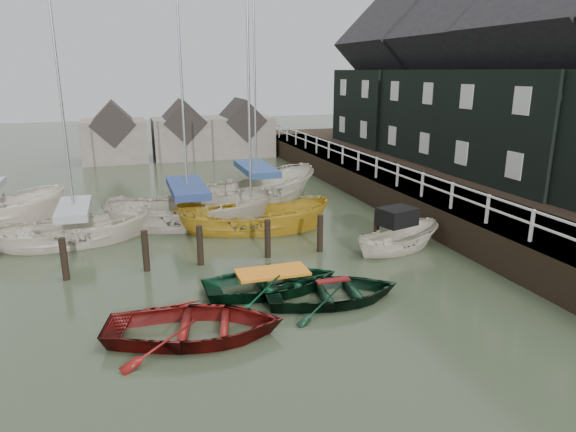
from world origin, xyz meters
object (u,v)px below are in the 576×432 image
object	(u,v)px
rowboat_red	(196,337)
sailboat_b	(189,224)
rowboat_dkgreen	(332,301)
sailboat_d	(257,200)
rowboat_green	(273,291)
sailboat_a	(78,241)
sailboat_c	(252,229)
motorboat	(398,246)

from	to	relation	value
rowboat_red	sailboat_b	bearing A→B (deg)	6.68
rowboat_dkgreen	sailboat_d	xyz separation A→B (m)	(0.87, 12.20, 0.06)
rowboat_green	sailboat_a	world-z (taller)	sailboat_a
rowboat_red	rowboat_green	distance (m)	3.38
rowboat_green	sailboat_d	bearing A→B (deg)	-12.10
rowboat_red	sailboat_c	bearing A→B (deg)	-9.64
rowboat_green	sailboat_c	xyz separation A→B (m)	(0.90, 6.28, 0.01)
rowboat_red	sailboat_b	world-z (taller)	sailboat_b
motorboat	sailboat_b	xyz separation A→B (m)	(-7.03, 5.57, -0.06)
motorboat	sailboat_d	xyz separation A→B (m)	(-3.17, 8.83, -0.06)
motorboat	sailboat_a	world-z (taller)	sailboat_a
motorboat	sailboat_c	size ratio (longest dim) A/B	0.39
rowboat_red	sailboat_b	distance (m)	9.93
rowboat_green	sailboat_b	world-z (taller)	sailboat_b
rowboat_dkgreen	sailboat_c	world-z (taller)	sailboat_c
sailboat_b	sailboat_c	size ratio (longest dim) A/B	1.12
rowboat_green	sailboat_a	bearing A→B (deg)	41.53
rowboat_red	sailboat_a	bearing A→B (deg)	33.80
rowboat_dkgreen	sailboat_a	distance (m)	10.86
rowboat_red	sailboat_b	xyz separation A→B (m)	(1.11, 9.87, 0.06)
rowboat_green	rowboat_dkgreen	distance (m)	1.90
motorboat	sailboat_d	bearing A→B (deg)	4.02
motorboat	sailboat_b	distance (m)	8.97
sailboat_d	motorboat	bearing A→B (deg)	178.40
rowboat_green	rowboat_dkgreen	xyz separation A→B (m)	(1.47, -1.20, 0.00)
rowboat_dkgreen	motorboat	size ratio (longest dim) A/B	0.99
sailboat_b	rowboat_dkgreen	bearing A→B (deg)	-149.10
rowboat_green	sailboat_b	size ratio (longest dim) A/B	0.35
rowboat_red	motorboat	world-z (taller)	motorboat
rowboat_green	sailboat_d	xyz separation A→B (m)	(2.34, 11.00, 0.06)
rowboat_dkgreen	motorboat	world-z (taller)	motorboat
sailboat_c	rowboat_dkgreen	bearing A→B (deg)	-160.04
rowboat_dkgreen	sailboat_a	world-z (taller)	sailboat_a
rowboat_green	sailboat_c	distance (m)	6.35
sailboat_b	sailboat_d	size ratio (longest dim) A/B	0.97
sailboat_b	sailboat_c	xyz separation A→B (m)	(2.42, -1.46, -0.05)
motorboat	sailboat_d	world-z (taller)	sailboat_d
rowboat_green	motorboat	distance (m)	5.92
rowboat_red	sailboat_c	xyz separation A→B (m)	(3.52, 8.41, 0.01)
sailboat_a	sailboat_b	xyz separation A→B (m)	(4.45, 1.02, -0.00)
rowboat_red	sailboat_c	size ratio (longest dim) A/B	0.42
sailboat_b	sailboat_c	bearing A→B (deg)	-108.68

